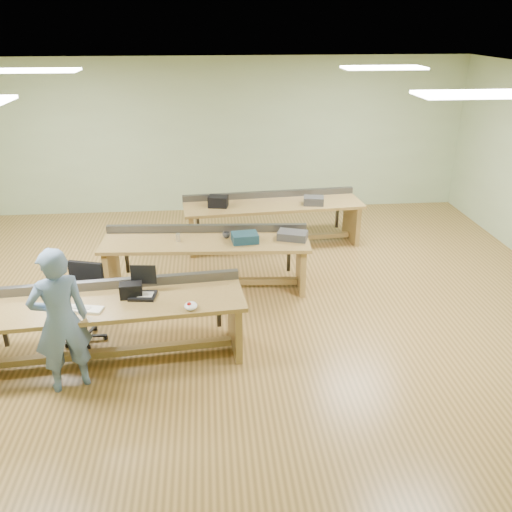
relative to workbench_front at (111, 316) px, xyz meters
name	(u,v)px	position (x,y,z in m)	size (l,w,h in m)	color
floor	(223,301)	(1.30, 1.26, -0.56)	(10.00, 10.00, 0.00)	olive
ceiling	(216,78)	(1.30, 1.26, 2.44)	(10.00, 10.00, 0.00)	silver
wall_back	(214,137)	(1.30, 5.26, 0.94)	(10.00, 0.04, 3.00)	#A4BC8E
wall_front	(240,397)	(1.30, -2.74, 0.94)	(10.00, 0.04, 3.00)	#A4BC8E
fluor_panels	(216,80)	(1.30, 1.26, 2.41)	(6.20, 3.50, 0.03)	white
workbench_front	(111,316)	(0.00, 0.00, 0.00)	(3.07, 1.06, 0.86)	olive
workbench_mid	(206,252)	(1.09, 1.73, 0.00)	(2.98, 0.98, 0.86)	olive
workbench_back	(273,213)	(2.24, 3.29, 0.00)	(3.09, 1.05, 0.86)	olive
person	(60,321)	(-0.41, -0.49, 0.25)	(0.59, 0.39, 1.62)	#647CA3
laptop_base	(143,296)	(0.37, 0.06, 0.21)	(0.29, 0.24, 0.03)	black
laptop_screen	(143,274)	(0.38, 0.18, 0.42)	(0.29, 0.01, 0.23)	black
keyboard	(82,309)	(-0.26, -0.18, 0.20)	(0.45, 0.15, 0.03)	white
trackball_mouse	(191,306)	(0.91, -0.26, 0.23)	(0.14, 0.17, 0.07)	white
camera_bag	(131,290)	(0.24, 0.08, 0.27)	(0.25, 0.16, 0.17)	black
task_chair	(84,313)	(-0.41, 0.46, -0.21)	(0.65, 0.65, 0.96)	black
parts_bin_teal	(245,238)	(1.64, 1.60, 0.25)	(0.36, 0.27, 0.13)	#132F3E
parts_bin_grey	(293,235)	(2.32, 1.64, 0.25)	(0.41, 0.26, 0.11)	#333335
mug	(226,235)	(1.39, 1.77, 0.24)	(0.11, 0.11, 0.09)	#333335
drinks_can	(178,238)	(0.70, 1.70, 0.25)	(0.06, 0.06, 0.11)	silver
storage_box_back	(218,201)	(1.31, 3.18, 0.28)	(0.32, 0.23, 0.18)	black
tray_back	(314,201)	(2.92, 3.14, 0.26)	(0.34, 0.25, 0.13)	#333335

